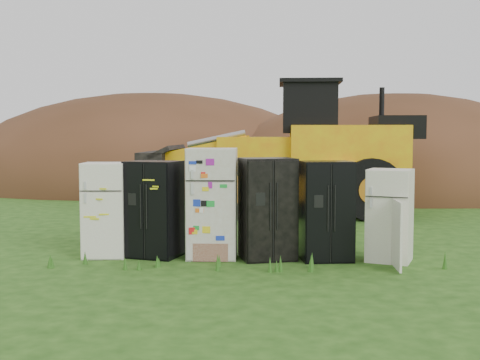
% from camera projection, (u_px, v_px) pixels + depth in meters
% --- Properties ---
extents(ground, '(120.00, 120.00, 0.00)m').
position_uv_depth(ground, '(248.00, 258.00, 10.36)').
color(ground, '#204612').
rests_on(ground, ground).
extents(fridge_leftmost, '(0.80, 0.78, 1.64)m').
position_uv_depth(fridge_leftmost, '(105.00, 210.00, 10.47)').
color(fridge_leftmost, white).
rests_on(fridge_leftmost, ground).
extents(fridge_black_side, '(1.01, 0.87, 1.67)m').
position_uv_depth(fridge_black_side, '(154.00, 209.00, 10.45)').
color(fridge_black_side, black).
rests_on(fridge_black_side, ground).
extents(fridge_sticker, '(0.88, 0.82, 1.89)m').
position_uv_depth(fridge_sticker, '(212.00, 203.00, 10.37)').
color(fridge_sticker, silver).
rests_on(fridge_sticker, ground).
extents(fridge_dark_mid, '(1.06, 0.95, 1.73)m').
position_uv_depth(fridge_dark_mid, '(268.00, 209.00, 10.24)').
color(fridge_dark_mid, black).
rests_on(fridge_dark_mid, ground).
extents(fridge_black_right, '(0.95, 0.83, 1.68)m').
position_uv_depth(fridge_black_right, '(326.00, 211.00, 10.17)').
color(fridge_black_right, black).
rests_on(fridge_black_right, ground).
extents(fridge_open_door, '(0.87, 0.84, 1.55)m').
position_uv_depth(fridge_open_door, '(390.00, 215.00, 10.07)').
color(fridge_open_door, white).
rests_on(fridge_open_door, ground).
extents(wheel_loader, '(7.43, 3.14, 3.57)m').
position_uv_depth(wheel_loader, '(275.00, 148.00, 16.15)').
color(wheel_loader, orange).
rests_on(wheel_loader, ground).
extents(dirt_mound_right, '(13.96, 10.24, 7.34)m').
position_uv_depth(dirt_mound_right, '(392.00, 192.00, 22.46)').
color(dirt_mound_right, '#402614').
rests_on(dirt_mound_right, ground).
extents(dirt_mound_left, '(16.84, 12.63, 7.78)m').
position_uv_depth(dirt_mound_left, '(151.00, 185.00, 25.55)').
color(dirt_mound_left, '#402614').
rests_on(dirt_mound_left, ground).
extents(dirt_mound_back, '(15.89, 10.59, 6.10)m').
position_uv_depth(dirt_mound_back, '(276.00, 181.00, 27.61)').
color(dirt_mound_back, '#402614').
rests_on(dirt_mound_back, ground).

